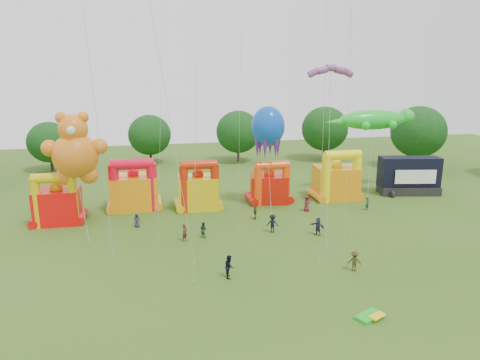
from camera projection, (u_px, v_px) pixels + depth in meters
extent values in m
plane|color=#335217|center=(305.00, 335.00, 26.85)|extent=(160.00, 160.00, 0.00)
cylinder|color=#352314|center=(416.00, 158.00, 75.02)|extent=(0.44, 0.44, 3.72)
ellipsoid|color=#133D12|center=(418.00, 132.00, 73.94)|extent=(9.30, 9.30, 8.89)
cylinder|color=#352314|center=(324.00, 151.00, 82.33)|extent=(0.44, 0.44, 3.51)
ellipsoid|color=#133D12|center=(325.00, 129.00, 81.30)|extent=(8.77, 8.78, 8.39)
cylinder|color=#352314|center=(238.00, 153.00, 80.49)|extent=(0.44, 0.44, 3.30)
ellipsoid|color=#133D12|center=(238.00, 132.00, 79.53)|extent=(8.25, 8.25, 7.88)
cylinder|color=#352314|center=(151.00, 155.00, 78.94)|extent=(0.44, 0.44, 3.09)
ellipsoid|color=#133D12|center=(150.00, 135.00, 78.04)|extent=(7.73, 7.72, 7.38)
cylinder|color=#352314|center=(52.00, 163.00, 72.75)|extent=(0.44, 0.44, 2.88)
ellipsoid|color=#133D12|center=(49.00, 142.00, 71.91)|extent=(7.20, 7.20, 6.88)
cube|color=red|center=(58.00, 206.00, 47.06)|extent=(4.76, 3.86, 3.78)
cylinder|color=gold|center=(37.00, 204.00, 45.20)|extent=(1.02, 1.02, 5.39)
cylinder|color=gold|center=(73.00, 201.00, 45.98)|extent=(1.02, 1.02, 5.39)
cylinder|color=gold|center=(52.00, 178.00, 44.95)|extent=(4.14, 1.07, 1.07)
sphere|color=gold|center=(56.00, 187.00, 46.54)|extent=(1.40, 1.40, 1.40)
cube|color=orange|center=(134.00, 192.00, 52.32)|extent=(5.64, 4.54, 4.06)
cylinder|color=red|center=(114.00, 189.00, 50.11)|extent=(1.23, 1.23, 5.81)
cylinder|color=red|center=(152.00, 187.00, 51.04)|extent=(1.23, 1.23, 5.81)
cylinder|color=red|center=(132.00, 164.00, 49.89)|extent=(4.97, 1.29, 1.29)
sphere|color=red|center=(133.00, 173.00, 51.76)|extent=(1.40, 1.40, 1.40)
cube|color=gold|center=(198.00, 192.00, 52.27)|extent=(5.02, 4.15, 3.98)
cylinder|color=red|center=(184.00, 189.00, 50.37)|extent=(1.04, 1.04, 5.69)
cylinder|color=red|center=(215.00, 187.00, 51.16)|extent=(1.04, 1.04, 5.69)
cylinder|color=red|center=(199.00, 165.00, 50.09)|extent=(4.22, 1.10, 1.10)
sphere|color=red|center=(198.00, 174.00, 51.72)|extent=(1.40, 1.40, 1.40)
cube|color=red|center=(269.00, 188.00, 54.94)|extent=(5.34, 4.61, 3.54)
cylinder|color=#FF4A0D|center=(258.00, 186.00, 53.08)|extent=(1.03, 1.03, 5.05)
cylinder|color=#FF4A0D|center=(286.00, 184.00, 53.86)|extent=(1.03, 1.03, 5.05)
cylinder|color=#FF4A0D|center=(272.00, 165.00, 52.87)|extent=(4.16, 1.08, 1.08)
sphere|color=#FF4A0D|center=(269.00, 173.00, 54.45)|extent=(1.40, 1.40, 1.40)
cube|color=orange|center=(336.00, 182.00, 56.57)|extent=(5.92, 4.98, 4.25)
cylinder|color=#FFE80D|center=(326.00, 179.00, 54.42)|extent=(1.19, 1.19, 6.07)
cylinder|color=#FFE80D|center=(356.00, 178.00, 55.32)|extent=(1.19, 1.19, 6.07)
cylinder|color=#FFE80D|center=(343.00, 155.00, 54.15)|extent=(4.82, 1.25, 1.25)
sphere|color=#FFE80D|center=(337.00, 164.00, 56.00)|extent=(1.40, 1.40, 1.40)
cube|color=black|center=(408.00, 190.00, 58.90)|extent=(8.43, 4.50, 1.10)
cube|color=black|center=(409.00, 171.00, 58.48)|extent=(8.36, 4.12, 4.00)
cube|color=white|center=(416.00, 177.00, 57.11)|extent=(5.43, 1.15, 1.88)
cylinder|color=black|center=(392.00, 195.00, 57.12)|extent=(0.30, 0.90, 0.90)
cylinder|color=black|center=(434.00, 192.00, 58.48)|extent=(0.30, 0.90, 0.90)
sphere|color=orange|center=(75.00, 155.00, 45.23)|extent=(4.76, 4.76, 4.76)
sphere|color=orange|center=(73.00, 129.00, 44.56)|extent=(3.03, 3.03, 3.03)
sphere|color=orange|center=(61.00, 118.00, 44.05)|extent=(1.19, 1.19, 1.19)
sphere|color=orange|center=(83.00, 117.00, 44.51)|extent=(1.19, 1.19, 1.19)
sphere|color=orange|center=(49.00, 148.00, 44.50)|extent=(1.73, 1.73, 1.73)
sphere|color=orange|center=(99.00, 146.00, 45.56)|extent=(1.73, 1.73, 1.73)
sphere|color=orange|center=(66.00, 176.00, 45.49)|extent=(1.95, 1.95, 1.95)
sphere|color=orange|center=(89.00, 175.00, 46.00)|extent=(1.95, 1.95, 1.95)
sphere|color=white|center=(71.00, 131.00, 43.18)|extent=(0.87, 0.87, 0.87)
ellipsoid|color=green|center=(373.00, 120.00, 59.15)|extent=(10.32, 3.23, 2.74)
sphere|color=green|center=(406.00, 117.00, 60.15)|extent=(2.22, 2.22, 2.22)
cone|color=green|center=(338.00, 122.00, 58.08)|extent=(4.03, 1.61, 1.61)
sphere|color=green|center=(380.00, 122.00, 61.25)|extent=(1.21, 1.21, 1.21)
sphere|color=green|center=(393.00, 125.00, 58.19)|extent=(1.21, 1.21, 1.21)
sphere|color=green|center=(354.00, 123.00, 60.39)|extent=(1.21, 1.21, 1.21)
sphere|color=green|center=(366.00, 126.00, 57.33)|extent=(1.21, 1.21, 1.21)
ellipsoid|color=blue|center=(268.00, 126.00, 51.83)|extent=(4.08, 4.08, 4.90)
cone|color=#591E8C|center=(278.00, 144.00, 52.64)|extent=(0.92, 0.92, 3.27)
cone|color=#591E8C|center=(270.00, 143.00, 53.59)|extent=(0.92, 0.92, 3.27)
cone|color=#591E8C|center=(260.00, 144.00, 53.31)|extent=(0.92, 0.92, 3.27)
cone|color=#591E8C|center=(257.00, 145.00, 52.08)|extent=(0.92, 0.92, 3.27)
cone|color=#591E8C|center=(265.00, 146.00, 51.13)|extent=(0.92, 0.92, 3.27)
cone|color=#591E8C|center=(276.00, 146.00, 51.41)|extent=(0.92, 0.92, 3.27)
cube|color=green|center=(369.00, 316.00, 28.77)|extent=(2.23, 1.74, 0.24)
cube|color=yellow|center=(377.00, 316.00, 28.53)|extent=(1.34, 1.04, 0.10)
imported|color=#2A253E|center=(137.00, 220.00, 45.81)|extent=(0.84, 0.66, 1.52)
imported|color=#502417|center=(185.00, 233.00, 41.90)|extent=(0.75, 0.77, 1.78)
imported|color=#183D2C|center=(203.00, 230.00, 42.94)|extent=(0.95, 0.98, 1.60)
imported|color=black|center=(272.00, 224.00, 44.25)|extent=(1.43, 1.12, 1.94)
imported|color=#41331A|center=(255.00, 212.00, 48.48)|extent=(0.67, 1.04, 1.65)
imported|color=#282741|center=(318.00, 226.00, 43.50)|extent=(1.36, 1.79, 1.88)
imported|color=maroon|center=(307.00, 203.00, 51.24)|extent=(0.99, 0.70, 1.90)
imported|color=#1A4120|center=(367.00, 204.00, 51.69)|extent=(0.70, 0.67, 1.61)
imported|color=black|center=(229.00, 266.00, 34.36)|extent=(0.87, 1.03, 1.89)
imported|color=#372C16|center=(354.00, 261.00, 35.52)|extent=(1.27, 0.99, 1.73)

